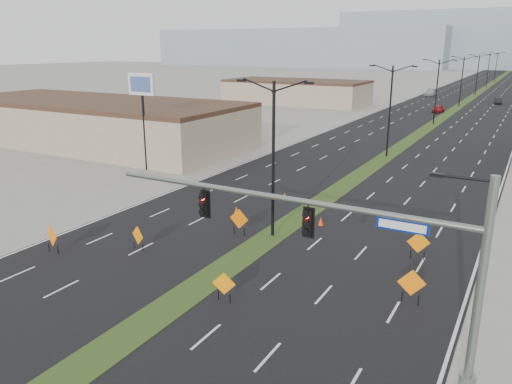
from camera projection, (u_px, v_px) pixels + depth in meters
The scene contains 29 objects.
ground at pixel (152, 319), 22.81m from camera, with size 600.00×600.00×0.00m, color gray.
road_surface at pixel (462, 105), 106.59m from camera, with size 25.00×400.00×0.02m, color black.
median_strip at pixel (462, 105), 106.59m from camera, with size 2.00×400.00×0.04m, color #2F4619.
building_sw_near at pixel (94, 124), 63.62m from camera, with size 40.00×16.00×5.00m, color tan.
building_sw_far at pixel (296, 93), 108.36m from camera, with size 30.00×14.00×4.50m, color tan.
mesa_west at pixel (299, 48), 310.44m from camera, with size 180.00×50.00×22.00m, color #8699A6.
mesa_backdrop at pixel (463, 39), 300.43m from camera, with size 140.00×50.00×32.00m, color #8699A6.
signal_mast at pixel (352, 242), 19.13m from camera, with size 16.30×0.60×8.00m.
streetlight_0 at pixel (273, 155), 31.34m from camera, with size 5.15×0.24×10.02m.
streetlight_1 at pixel (390, 108), 54.79m from camera, with size 5.15×0.24×10.02m.
streetlight_2 at pixel (437, 90), 78.25m from camera, with size 5.15×0.24×10.02m.
streetlight_3 at pixel (462, 80), 101.71m from camera, with size 5.15×0.24×10.02m.
streetlight_4 at pixel (478, 73), 125.17m from camera, with size 5.15×0.24×10.02m.
streetlight_5 at pixel (488, 69), 148.62m from camera, with size 5.15×0.24×10.02m.
streetlight_6 at pixel (496, 66), 172.08m from camera, with size 5.15×0.24×10.02m.
car_left at pixel (438, 109), 93.64m from camera, with size 1.57×3.90×1.33m, color maroon.
car_mid at pixel (498, 101), 107.59m from camera, with size 1.41×4.05×1.33m, color black.
car_far at pixel (430, 92), 125.44m from camera, with size 2.28×5.62×1.63m, color #A7AAB0.
construction_sign_0 at pixel (52, 237), 29.81m from camera, with size 1.29×0.46×1.79m.
construction_sign_1 at pixel (138, 236), 30.27m from camera, with size 1.13×0.38×1.55m.
construction_sign_2 at pixel (239, 220), 32.71m from camera, with size 1.35×0.06×1.80m.
construction_sign_3 at pixel (224, 285), 24.13m from camera, with size 1.14×0.34×1.56m.
construction_sign_4 at pixel (412, 284), 23.89m from camera, with size 1.31×0.39×1.79m.
construction_sign_5 at pixel (418, 243), 28.90m from camera, with size 1.26×0.42×1.74m.
cone_0 at pixel (236, 210), 36.93m from camera, with size 0.37×0.37×0.62m, color #FF4C05.
cone_1 at pixel (305, 214), 36.10m from camera, with size 0.39×0.39×0.65m, color #E55704.
cone_2 at pixel (321, 221), 34.66m from camera, with size 0.37×0.37×0.61m, color #FD3705.
cone_3 at pixel (285, 197), 40.12m from camera, with size 0.41×0.41×0.69m, color orange.
pole_sign_west at pixel (142, 92), 48.23m from camera, with size 3.11×0.44×9.51m.
Camera 1 is at (14.03, -15.35, 12.01)m, focal length 35.00 mm.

